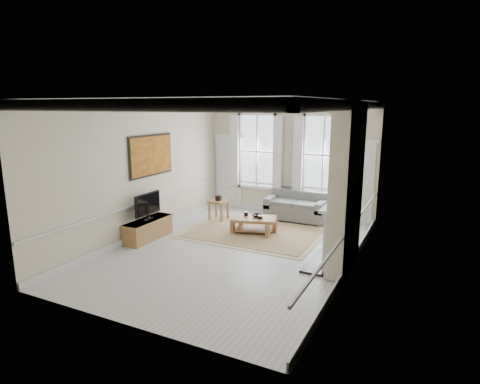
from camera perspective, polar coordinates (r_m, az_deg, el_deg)
The scene contains 23 objects.
floor at distance 9.39m, azimuth -0.69°, elevation -8.35°, with size 7.20×7.20×0.00m, color #B7B5AD.
ceiling at distance 8.79m, azimuth -0.75°, elevation 12.88°, with size 7.20×7.20×0.00m, color white.
back_wall at distance 12.21m, azimuth 7.03°, elevation 4.60°, with size 5.20×5.20×0.00m, color beige.
left_wall at distance 10.37m, azimuth -13.63°, elevation 3.00°, with size 7.20×7.20×0.00m, color beige.
right_wall at distance 8.11m, azimuth 15.86°, elevation 0.38°, with size 7.20×7.20×0.00m, color beige.
window_left at distance 12.53m, azimuth 2.43°, elevation 5.79°, with size 1.26×0.20×2.20m, color #B2BCC6, non-canonical shape.
window_right at distance 11.83m, azimuth 11.79°, elevation 5.17°, with size 1.26×0.20×2.20m, color #B2BCC6, non-canonical shape.
door_left at distance 13.07m, azimuth -1.59°, elevation 2.74°, with size 0.90×0.08×2.30m, color silver.
door_right at distance 11.75m, azimuth 16.36°, elevation 1.17°, with size 0.90×0.08×2.30m, color silver.
painting at distance 10.52m, azimuth -12.51°, elevation 5.11°, with size 0.05×1.66×1.06m, color #C38321.
chimney_breast at distance 8.33m, azimuth 14.94°, elevation 0.75°, with size 0.35×1.70×3.38m, color beige.
hearth at distance 8.89m, azimuth 11.63°, elevation -9.64°, with size 0.55×1.50×0.05m, color black.
fireplace at distance 8.61m, azimuth 13.12°, elevation -5.44°, with size 0.21×1.45×1.33m.
mirror at distance 8.32m, azimuth 13.62°, elevation 3.24°, with size 0.06×1.26×1.06m, color gold.
sofa at distance 11.87m, azimuth 8.03°, elevation -2.28°, with size 1.74×0.84×0.83m.
side_table at distance 11.73m, azimuth -3.06°, elevation -1.74°, with size 0.53×0.53×0.58m.
rug at distance 10.62m, azimuth 1.97°, elevation -5.82°, with size 3.50×2.60×0.02m, color #9B7950.
coffee_table at distance 10.52m, azimuth 1.98°, elevation -4.06°, with size 1.30×0.98×0.43m.
ceramic_pot_a at distance 10.63m, azimuth 0.87°, elevation -3.12°, with size 0.11×0.11×0.11m, color black.
ceramic_pot_b at distance 10.37m, azimuth 2.88°, elevation -3.60°, with size 0.13×0.13×0.09m, color black.
bowl at distance 10.56m, azimuth 2.46°, elevation -3.36°, with size 0.27×0.27×0.07m, color black.
tv_stand at distance 10.36m, azimuth -12.92°, elevation -5.19°, with size 0.46×1.42×0.51m, color brown.
tv at distance 10.18m, azimuth -12.99°, elevation -1.72°, with size 0.08×0.90×0.68m.
Camera 1 is at (4.01, -7.82, 3.29)m, focal length 30.00 mm.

